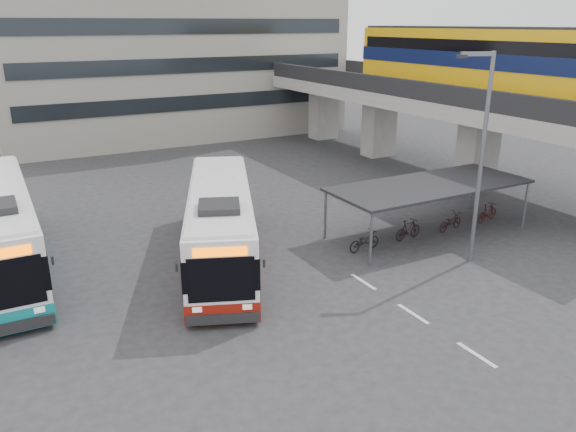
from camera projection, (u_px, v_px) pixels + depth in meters
ground at (310, 296)px, 21.47m from camera, size 120.00×120.00×0.00m
viaduct at (458, 83)px, 35.66m from camera, size 8.00×32.00×9.68m
bike_shelter at (428, 202)px, 27.28m from camera, size 10.00×4.00×2.54m
road_markings at (413, 314)px, 20.13m from camera, size 0.15×7.60×0.01m
bus_main at (221, 224)px, 24.23m from camera, size 6.93×12.10×3.55m
pedestrian at (211, 293)px, 19.75m from camera, size 0.74×0.76×1.76m
lamp_post at (480, 148)px, 22.98m from camera, size 1.48×0.75×8.86m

